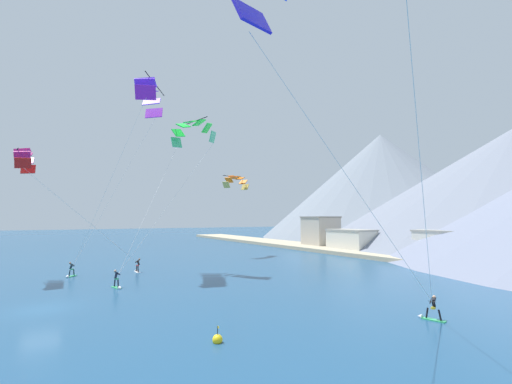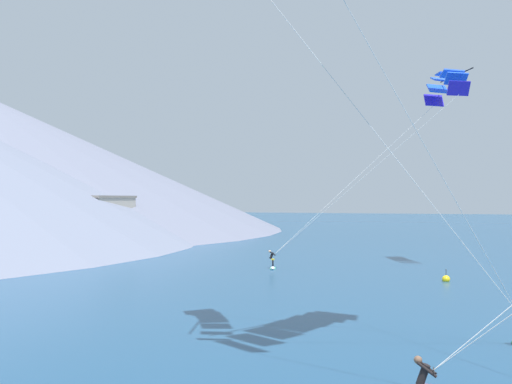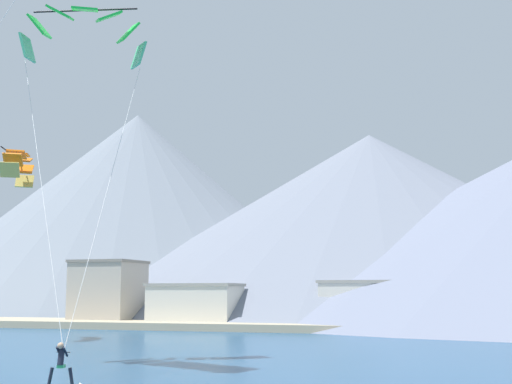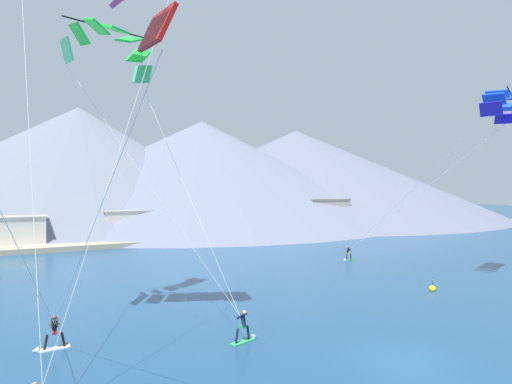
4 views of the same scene
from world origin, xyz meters
The scene contains 15 objects.
ground_plane centered at (0.00, 0.00, 0.00)m, with size 400.00×400.00×0.00m, color navy.
kitesurfer_near_lead centered at (-5.46, 5.88, 0.57)m, with size 1.78×0.84×1.82m.
kitesurfer_near_trail centered at (-14.77, 9.51, 0.54)m, with size 1.75×0.62×1.77m.
kitesurfer_far_left centered at (15.80, 22.45, 0.46)m, with size 1.78×0.83×1.66m.
parafoil_kite_near_lead centered at (-10.98, 15.06, 17.85)m, with size 8.47×11.49×17.84m.
parafoil_kite_far_left centered at (21.17, 8.34, 15.88)m, with size 8.46×16.13×15.65m.
race_marker_buoy centered at (12.64, 8.51, 0.16)m, with size 0.56×0.56×1.02m.
shoreline_strip centered at (0.00, 49.63, 0.35)m, with size 180.00×10.00×0.70m, color tan.
shore_building_promenade_mid centered at (-1.86, 54.21, 2.41)m, with size 10.05×4.57×4.79m.
shore_building_quay_east centered at (15.81, 51.51, 2.47)m, with size 9.59×4.32×4.92m.
shore_building_quay_west centered at (34.55, 51.01, 3.19)m, with size 9.27×5.02×6.36m.
shore_building_old_town centered at (-19.43, 51.05, 2.26)m, with size 9.28×5.39×4.50m.
mountain_peak_west_ridge centered at (56.75, 95.11, 13.65)m, with size 121.21×121.21×27.31m.
mountain_peak_central_summit centered at (-7.88, 94.35, 14.31)m, with size 95.52×95.52×28.63m.
mountain_peak_far_spur centered at (22.30, 89.00, 13.35)m, with size 105.11×105.11×26.70m.
Camera 4 is at (-14.90, -13.27, 8.14)m, focal length 28.00 mm.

